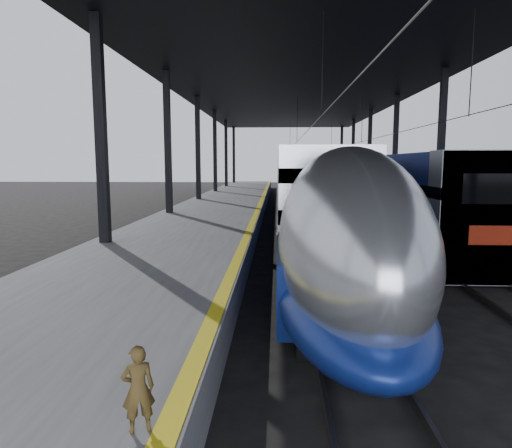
{
  "coord_description": "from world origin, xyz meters",
  "views": [
    {
      "loc": [
        0.48,
        -11.21,
        3.89
      ],
      "look_at": [
        -0.17,
        2.77,
        2.0
      ],
      "focal_mm": 32.0,
      "sensor_mm": 36.0,
      "label": 1
    }
  ],
  "objects": [
    {
      "name": "second_train",
      "position": [
        7.0,
        30.17,
        2.17
      ],
      "size": [
        3.1,
        56.05,
        4.27
      ],
      "color": "navy",
      "rests_on": "ground"
    },
    {
      "name": "platform",
      "position": [
        -3.5,
        20.0,
        0.5
      ],
      "size": [
        6.0,
        80.0,
        1.0
      ],
      "primitive_type": "cube",
      "color": "#4C4C4F",
      "rests_on": "ground"
    },
    {
      "name": "yellow_strip",
      "position": [
        -0.7,
        20.0,
        1.0
      ],
      "size": [
        0.3,
        80.0,
        0.01
      ],
      "primitive_type": "cube",
      "color": "gold",
      "rests_on": "platform"
    },
    {
      "name": "ground",
      "position": [
        0.0,
        0.0,
        0.0
      ],
      "size": [
        160.0,
        160.0,
        0.0
      ],
      "primitive_type": "plane",
      "color": "black",
      "rests_on": "ground"
    },
    {
      "name": "canopy",
      "position": [
        1.9,
        20.0,
        9.12
      ],
      "size": [
        18.0,
        75.0,
        9.47
      ],
      "color": "black",
      "rests_on": "ground"
    },
    {
      "name": "child",
      "position": [
        -0.99,
        -6.68,
        1.49
      ],
      "size": [
        0.42,
        0.36,
        0.97
      ],
      "primitive_type": "imported",
      "rotation": [
        0.0,
        0.0,
        3.56
      ],
      "color": "#483618",
      "rests_on": "platform"
    },
    {
      "name": "tgv_train",
      "position": [
        2.0,
        26.09,
        2.05
      ],
      "size": [
        3.06,
        65.2,
        4.39
      ],
      "color": "#B2B5B9",
      "rests_on": "ground"
    },
    {
      "name": "rails",
      "position": [
        4.5,
        20.0,
        0.08
      ],
      "size": [
        6.52,
        80.0,
        0.16
      ],
      "color": "slate",
      "rests_on": "ground"
    }
  ]
}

